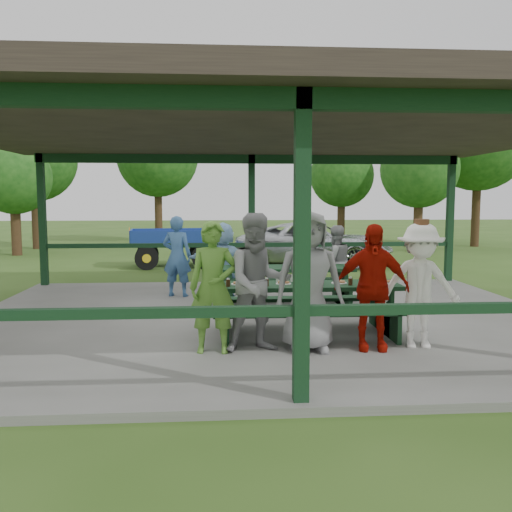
{
  "coord_description": "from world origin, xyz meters",
  "views": [
    {
      "loc": [
        -0.8,
        -8.91,
        2.07
      ],
      "look_at": [
        -0.19,
        -0.3,
        1.17
      ],
      "focal_mm": 38.0,
      "sensor_mm": 36.0,
      "label": 1
    }
  ],
  "objects": [
    {
      "name": "picnic_table_far",
      "position": [
        0.44,
        0.8,
        0.57
      ],
      "size": [
        2.43,
        1.39,
        0.75
      ],
      "color": "black",
      "rests_on": "concrete_slab"
    },
    {
      "name": "contestant_red",
      "position": [
        1.21,
        -2.04,
        0.93
      ],
      "size": [
        1.01,
        0.52,
        1.66
      ],
      "primitive_type": "imported",
      "rotation": [
        0.0,
        0.0,
        -0.12
      ],
      "color": "#A91206",
      "rests_on": "concrete_slab"
    },
    {
      "name": "spectator_grey",
      "position": [
        1.51,
        1.59,
        0.83
      ],
      "size": [
        0.84,
        0.74,
        1.46
      ],
      "primitive_type": "imported",
      "rotation": [
        0.0,
        0.0,
        3.44
      ],
      "color": "gray",
      "rests_on": "concrete_slab"
    },
    {
      "name": "tree_far_right",
      "position": [
        10.51,
        14.13,
        4.57
      ],
      "size": [
        4.32,
        4.32,
        6.75
      ],
      "color": "#352415",
      "rests_on": "ground"
    },
    {
      "name": "contestant_grey_left",
      "position": [
        -0.28,
        -2.02,
        1.0
      ],
      "size": [
        1.0,
        0.85,
        1.8
      ],
      "primitive_type": "imported",
      "rotation": [
        0.0,
        0.0,
        0.21
      ],
      "color": "gray",
      "rests_on": "concrete_slab"
    },
    {
      "name": "pavilion_structure",
      "position": [
        0.0,
        0.0,
        3.17
      ],
      "size": [
        10.6,
        8.6,
        3.24
      ],
      "color": "black",
      "rests_on": "concrete_slab"
    },
    {
      "name": "tree_right",
      "position": [
        7.18,
        12.17,
        3.24
      ],
      "size": [
        3.07,
        3.07,
        4.79
      ],
      "color": "#352415",
      "rests_on": "ground"
    },
    {
      "name": "farm_trailer",
      "position": [
        -2.13,
        7.83,
        0.62
      ],
      "size": [
        3.58,
        1.79,
        1.24
      ],
      "rotation": [
        0.0,
        0.0,
        0.11
      ],
      "color": "navy",
      "rests_on": "ground"
    },
    {
      "name": "tree_far_left",
      "position": [
        -8.38,
        14.37,
        3.71
      ],
      "size": [
        3.51,
        3.51,
        5.49
      ],
      "color": "#352415",
      "rests_on": "ground"
    },
    {
      "name": "tree_mid",
      "position": [
        5.11,
        16.67,
        3.18
      ],
      "size": [
        3.01,
        3.01,
        4.7
      ],
      "color": "#352415",
      "rests_on": "ground"
    },
    {
      "name": "tree_edge_left",
      "position": [
        -8.24,
        11.68,
        2.85
      ],
      "size": [
        2.7,
        2.7,
        4.22
      ],
      "color": "#352415",
      "rests_on": "ground"
    },
    {
      "name": "contestant_white_fedora",
      "position": [
        1.87,
        -1.98,
        0.93
      ],
      "size": [
        1.16,
        0.78,
        1.71
      ],
      "rotation": [
        0.0,
        0.0,
        -0.16
      ],
      "color": "white",
      "rests_on": "concrete_slab"
    },
    {
      "name": "spectator_lblue",
      "position": [
        -0.69,
        1.56,
        0.87
      ],
      "size": [
        1.46,
        0.6,
        1.53
      ],
      "primitive_type": "imported",
      "rotation": [
        0.0,
        0.0,
        3.03
      ],
      "color": "#94C0E5",
      "rests_on": "concrete_slab"
    },
    {
      "name": "picnic_table_near",
      "position": [
        0.48,
        -1.2,
        0.58
      ],
      "size": [
        2.7,
        1.39,
        0.75
      ],
      "color": "black",
      "rests_on": "concrete_slab"
    },
    {
      "name": "spectator_blue",
      "position": [
        -1.63,
        2.1,
        0.92
      ],
      "size": [
        0.67,
        0.52,
        1.64
      ],
      "primitive_type": "imported",
      "rotation": [
        0.0,
        0.0,
        2.9
      ],
      "color": "#396296",
      "rests_on": "concrete_slab"
    },
    {
      "name": "contestant_green",
      "position": [
        -0.86,
        -2.03,
        0.95
      ],
      "size": [
        0.64,
        0.44,
        1.7
      ],
      "primitive_type": "imported",
      "rotation": [
        0.0,
        0.0,
        -0.06
      ],
      "color": "#579031",
      "rests_on": "concrete_slab"
    },
    {
      "name": "table_setting",
      "position": [
        0.47,
        -1.16,
        0.89
      ],
      "size": [
        2.45,
        0.45,
        0.1
      ],
      "color": "white",
      "rests_on": "picnic_table_near"
    },
    {
      "name": "ground",
      "position": [
        0.0,
        0.0,
        0.0
      ],
      "size": [
        90.0,
        90.0,
        0.0
      ],
      "primitive_type": "plane",
      "color": "#33551A",
      "rests_on": "ground"
    },
    {
      "name": "pickup_truck",
      "position": [
        2.27,
        8.02,
        0.67
      ],
      "size": [
        5.32,
        3.72,
        1.35
      ],
      "primitive_type": "imported",
      "rotation": [
        0.0,
        0.0,
        1.23
      ],
      "color": "silver",
      "rests_on": "ground"
    },
    {
      "name": "contestant_grey_mid",
      "position": [
        0.38,
        -2.04,
        1.01
      ],
      "size": [
        0.91,
        0.61,
        1.83
      ],
      "primitive_type": "imported",
      "rotation": [
        0.0,
        0.0,
        0.03
      ],
      "color": "gray",
      "rests_on": "concrete_slab"
    },
    {
      "name": "tree_left",
      "position": [
        -3.63,
        17.5,
        4.08
      ],
      "size": [
        3.86,
        3.86,
        6.03
      ],
      "color": "#352415",
      "rests_on": "ground"
    },
    {
      "name": "concrete_slab",
      "position": [
        0.0,
        0.0,
        0.05
      ],
      "size": [
        10.0,
        8.0,
        0.1
      ],
      "primitive_type": "cube",
      "color": "#63635E",
      "rests_on": "ground"
    }
  ]
}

